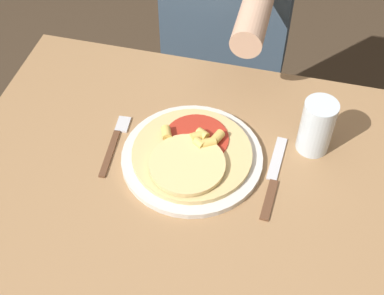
{
  "coord_description": "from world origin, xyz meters",
  "views": [
    {
      "loc": [
        0.16,
        -0.64,
        1.62
      ],
      "look_at": [
        -0.01,
        0.06,
        0.78
      ],
      "focal_mm": 50.0,
      "sensor_mm": 36.0,
      "label": 1
    }
  ],
  "objects_px": {
    "fork": "(115,141)",
    "knife": "(273,178)",
    "dining_table": "(191,216)",
    "drinking_glass": "(317,127)",
    "plate": "(192,158)",
    "pizza": "(192,154)",
    "person_diner": "(229,8)"
  },
  "relations": [
    {
      "from": "fork",
      "to": "pizza",
      "type": "bearing_deg",
      "value": -4.45
    },
    {
      "from": "fork",
      "to": "knife",
      "type": "height_order",
      "value": "same"
    },
    {
      "from": "person_diner",
      "to": "drinking_glass",
      "type": "bearing_deg",
      "value": -60.46
    },
    {
      "from": "person_diner",
      "to": "dining_table",
      "type": "bearing_deg",
      "value": -85.7
    },
    {
      "from": "plate",
      "to": "pizza",
      "type": "distance_m",
      "value": 0.02
    },
    {
      "from": "plate",
      "to": "drinking_glass",
      "type": "distance_m",
      "value": 0.27
    },
    {
      "from": "fork",
      "to": "drinking_glass",
      "type": "relative_size",
      "value": 1.38
    },
    {
      "from": "dining_table",
      "to": "plate",
      "type": "bearing_deg",
      "value": 102.24
    },
    {
      "from": "knife",
      "to": "dining_table",
      "type": "bearing_deg",
      "value": -163.95
    },
    {
      "from": "drinking_glass",
      "to": "dining_table",
      "type": "bearing_deg",
      "value": -146.21
    },
    {
      "from": "dining_table",
      "to": "person_diner",
      "type": "relative_size",
      "value": 0.81
    },
    {
      "from": "dining_table",
      "to": "drinking_glass",
      "type": "height_order",
      "value": "drinking_glass"
    },
    {
      "from": "pizza",
      "to": "knife",
      "type": "relative_size",
      "value": 1.15
    },
    {
      "from": "person_diner",
      "to": "pizza",
      "type": "bearing_deg",
      "value": -86.45
    },
    {
      "from": "pizza",
      "to": "knife",
      "type": "bearing_deg",
      "value": -1.28
    },
    {
      "from": "plate",
      "to": "dining_table",
      "type": "bearing_deg",
      "value": -77.76
    },
    {
      "from": "pizza",
      "to": "plate",
      "type": "bearing_deg",
      "value": 94.33
    },
    {
      "from": "fork",
      "to": "person_diner",
      "type": "bearing_deg",
      "value": 76.67
    },
    {
      "from": "plate",
      "to": "drinking_glass",
      "type": "xyz_separation_m",
      "value": [
        0.24,
        0.1,
        0.06
      ]
    },
    {
      "from": "pizza",
      "to": "fork",
      "type": "height_order",
      "value": "pizza"
    },
    {
      "from": "plate",
      "to": "fork",
      "type": "height_order",
      "value": "plate"
    },
    {
      "from": "plate",
      "to": "knife",
      "type": "xyz_separation_m",
      "value": [
        0.18,
        -0.01,
        -0.0
      ]
    },
    {
      "from": "fork",
      "to": "knife",
      "type": "distance_m",
      "value": 0.35
    },
    {
      "from": "dining_table",
      "to": "fork",
      "type": "height_order",
      "value": "fork"
    },
    {
      "from": "dining_table",
      "to": "fork",
      "type": "bearing_deg",
      "value": 161.0
    },
    {
      "from": "plate",
      "to": "pizza",
      "type": "xyz_separation_m",
      "value": [
        0.0,
        -0.01,
        0.02
      ]
    },
    {
      "from": "dining_table",
      "to": "pizza",
      "type": "distance_m",
      "value": 0.16
    },
    {
      "from": "knife",
      "to": "pizza",
      "type": "bearing_deg",
      "value": 178.72
    },
    {
      "from": "pizza",
      "to": "fork",
      "type": "distance_m",
      "value": 0.18
    },
    {
      "from": "knife",
      "to": "drinking_glass",
      "type": "distance_m",
      "value": 0.14
    },
    {
      "from": "plate",
      "to": "person_diner",
      "type": "distance_m",
      "value": 0.59
    },
    {
      "from": "pizza",
      "to": "drinking_glass",
      "type": "xyz_separation_m",
      "value": [
        0.24,
        0.1,
        0.04
      ]
    }
  ]
}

